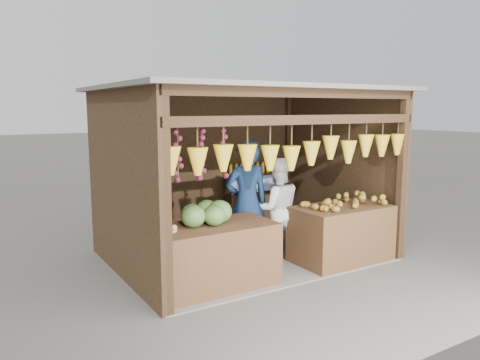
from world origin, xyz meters
name	(u,v)px	position (x,y,z in m)	size (l,w,h in m)	color
ground	(245,255)	(0.00, 0.00, 0.00)	(80.00, 80.00, 0.00)	#514F49
stall_structure	(244,152)	(-0.03, -0.04, 1.67)	(4.30, 3.30, 2.66)	slate
back_shelf	(255,185)	(1.05, 1.28, 0.87)	(1.25, 0.32, 1.32)	#382314
counter_left	(210,257)	(-1.13, -0.95, 0.42)	(1.73, 0.85, 0.85)	#482918
counter_right	(341,234)	(1.10, -1.05, 0.43)	(1.49, 0.85, 0.87)	#492C18
stool	(146,260)	(-1.61, 0.14, 0.16)	(0.33, 0.33, 0.31)	black
man_standing	(247,203)	(-0.21, -0.39, 0.94)	(0.69, 0.45, 1.89)	#122644
woman_standing	(277,209)	(0.34, -0.40, 0.80)	(0.77, 0.60, 1.59)	white
vendor_seated	(145,214)	(-1.61, 0.14, 0.84)	(0.51, 0.33, 1.05)	brown
melon_pile	(205,213)	(-1.16, -0.89, 1.01)	(1.00, 0.50, 0.32)	#1B4F15
tanfruit_pile	(163,228)	(-1.80, -0.99, 0.91)	(0.34, 0.40, 0.13)	tan
mango_pile	(344,199)	(1.12, -1.06, 0.98)	(1.40, 0.64, 0.22)	#A84216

